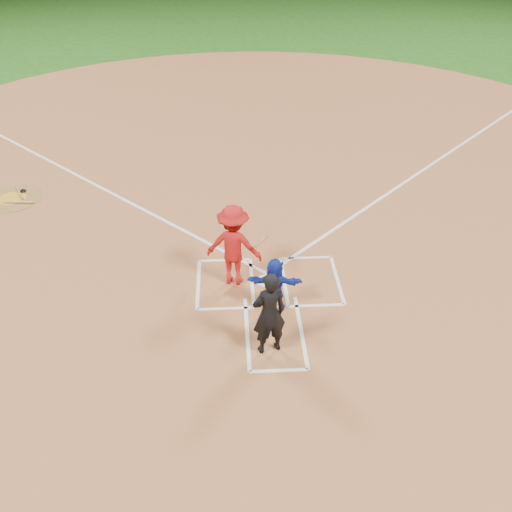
{
  "coord_description": "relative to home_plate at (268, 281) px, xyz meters",
  "views": [
    {
      "loc": [
        -0.84,
        -10.4,
        7.78
      ],
      "look_at": [
        -0.3,
        -0.4,
        1.0
      ],
      "focal_mm": 40.0,
      "sensor_mm": 36.0,
      "label": 1
    }
  ],
  "objects": [
    {
      "name": "bat_weight_donut",
      "position": [
        -6.84,
        4.76,
        0.03
      ],
      "size": [
        0.19,
        0.19,
        0.05
      ],
      "primitive_type": "torus",
      "color": "black",
      "rests_on": "on_deck_circle"
    },
    {
      "name": "on_deck_bat_c",
      "position": [
        -6.74,
        4.06,
        0.03
      ],
      "size": [
        0.84,
        0.13,
        0.06
      ],
      "primitive_type": "cylinder",
      "rotation": [
        1.57,
        0.0,
        1.49
      ],
      "color": "#A6793C",
      "rests_on": "on_deck_circle"
    },
    {
      "name": "batter_at_plate",
      "position": [
        -0.77,
        0.08,
        0.95
      ],
      "size": [
        1.47,
        1.04,
        1.92
      ],
      "color": "#B21413",
      "rests_on": "home_plate_dirt"
    },
    {
      "name": "home_plate",
      "position": [
        0.0,
        0.0,
        0.0
      ],
      "size": [
        0.6,
        0.6,
        0.02
      ],
      "primitive_type": "cylinder",
      "rotation": [
        0.0,
        0.0,
        3.14
      ],
      "color": "silver",
      "rests_on": "home_plate_dirt"
    },
    {
      "name": "home_plate_dirt",
      "position": [
        0.0,
        6.0,
        -0.01
      ],
      "size": [
        28.0,
        28.0,
        0.01
      ],
      "primitive_type": "cylinder",
      "color": "#965731",
      "rests_on": "ground"
    },
    {
      "name": "on_deck_bat_a",
      "position": [
        -6.89,
        4.61,
        0.03
      ],
      "size": [
        0.42,
        0.78,
        0.06
      ],
      "primitive_type": "cylinder",
      "rotation": [
        1.57,
        0.0,
        0.45
      ],
      "color": "#9F6E3A",
      "rests_on": "on_deck_circle"
    },
    {
      "name": "ground",
      "position": [
        0.0,
        0.0,
        -0.02
      ],
      "size": [
        120.0,
        120.0,
        0.0
      ],
      "primitive_type": "plane",
      "color": "#1C4E13",
      "rests_on": "ground"
    },
    {
      "name": "chalk_markings",
      "position": [
        0.0,
        5.29,
        -0.01
      ],
      "size": [
        28.35,
        17.32,
        0.01
      ],
      "color": "white",
      "rests_on": "home_plate_dirt"
    },
    {
      "name": "on_deck_circle",
      "position": [
        -7.04,
        4.36,
        -0.0
      ],
      "size": [
        1.7,
        1.7,
        0.01
      ],
      "primitive_type": "cylinder",
      "color": "brown",
      "rests_on": "home_plate_dirt"
    },
    {
      "name": "on_deck_logo",
      "position": [
        -7.04,
        4.36,
        0.0
      ],
      "size": [
        0.8,
        0.8,
        0.0
      ],
      "primitive_type": "cylinder",
      "color": "#C39317",
      "rests_on": "on_deck_circle"
    },
    {
      "name": "catcher",
      "position": [
        0.05,
        -0.97,
        0.62
      ],
      "size": [
        1.2,
        0.51,
        1.25
      ],
      "primitive_type": "imported",
      "rotation": [
        0.0,
        0.0,
        3.02
      ],
      "color": "#1426A7",
      "rests_on": "home_plate_dirt"
    },
    {
      "name": "umpire",
      "position": [
        -0.15,
        -2.21,
        0.9
      ],
      "size": [
        0.76,
        0.61,
        1.82
      ],
      "primitive_type": "imported",
      "rotation": [
        0.0,
        0.0,
        3.44
      ],
      "color": "black",
      "rests_on": "home_plate_dirt"
    }
  ]
}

